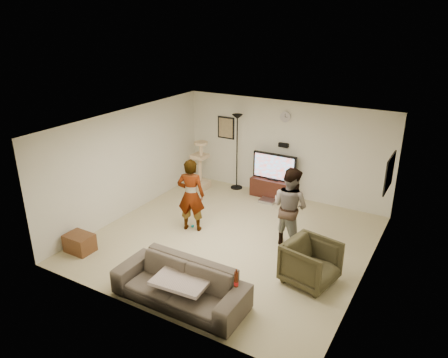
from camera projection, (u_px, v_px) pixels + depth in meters
The scene contains 24 objects.
floor at pixel (231, 239), 9.03m from camera, with size 5.50×5.50×0.02m, color tan.
ceiling at pixel (232, 124), 8.11m from camera, with size 5.50×5.50×0.02m, color silver.
wall_back at pixel (284, 149), 10.79m from camera, with size 5.50×0.04×2.50m, color silver.
wall_front at pixel (143, 244), 6.36m from camera, with size 5.50×0.04×2.50m, color silver.
wall_left at pixel (129, 162), 9.85m from camera, with size 0.04×5.50×2.50m, color silver.
wall_right at pixel (371, 215), 7.29m from camera, with size 0.04×5.50×2.50m, color silver.
wall_clock at pixel (285, 117), 10.45m from camera, with size 0.26×0.26×0.04m, color white.
wall_speaker at pixel (283, 145), 10.69m from camera, with size 0.25×0.10×0.10m, color black.
picture_back at pixel (226, 128), 11.43m from camera, with size 0.42×0.03×0.52m, color #8C7755.
picture_right at pixel (389, 173), 8.49m from camera, with size 0.03×0.78×0.62m, color #F47B4D.
tv_stand at pixel (274, 188), 11.02m from camera, with size 1.17×0.45×0.49m, color #34160F.
console_box at pixel (268, 201), 10.77m from camera, with size 0.40×0.30×0.07m, color #B5B4C1.
tv at pixel (274, 167), 10.81m from camera, with size 1.16×0.08×0.69m, color black.
tv_screen at pixel (274, 167), 10.77m from camera, with size 1.07×0.01×0.61m, color #3DA3D2.
floor_lamp at pixel (237, 152), 11.29m from camera, with size 0.32×0.32×2.05m, color black.
cat_tree at pixel (200, 165), 11.41m from camera, with size 0.43×0.43×1.35m, color tan.
person_left at pixel (191, 195), 9.15m from camera, with size 0.60×0.39×1.64m, color #98999F.
person_right at pixel (290, 207), 8.56m from camera, with size 0.81×0.63×1.67m, color navy.
sofa at pixel (180, 284), 6.96m from camera, with size 2.27×0.89×0.66m, color #4E453B.
throw_blanket at pixel (183, 279), 6.89m from camera, with size 0.90×0.70×0.06m, color beige.
beer_bottle at pixel (236, 279), 6.31m from camera, with size 0.06×0.06×0.25m, color #461605.
armchair at pixel (311, 263), 7.44m from camera, with size 0.84×0.87×0.79m, color #35311D.
side_table at pixel (80, 243), 8.50m from camera, with size 0.55×0.41×0.37m, color #512F19.
toy_ball at pixel (193, 226), 9.50m from camera, with size 0.07×0.07×0.07m, color #14A2A8.
Camera 1 is at (3.85, -6.94, 4.49)m, focal length 33.98 mm.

